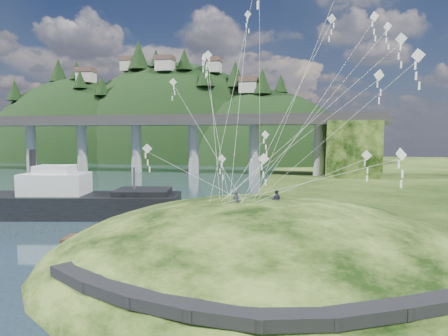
# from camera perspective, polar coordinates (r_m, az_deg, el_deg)

# --- Properties ---
(ground) EXTENTS (320.00, 320.00, 0.00)m
(ground) POSITION_cam_1_polar(r_m,az_deg,el_deg) (31.33, -9.62, -13.67)
(ground) COLOR black
(ground) RESTS_ON ground
(grass_hill) EXTENTS (36.00, 32.00, 13.00)m
(grass_hill) POSITION_cam_1_polar(r_m,az_deg,el_deg) (31.97, 5.89, -16.10)
(grass_hill) COLOR black
(grass_hill) RESTS_ON ground
(footpath) EXTENTS (22.29, 5.84, 0.83)m
(footpath) POSITION_cam_1_polar(r_m,az_deg,el_deg) (19.88, 1.05, -18.33)
(footpath) COLOR black
(footpath) RESTS_ON ground
(bridge) EXTENTS (160.00, 11.00, 15.00)m
(bridge) POSITION_cam_1_polar(r_m,az_deg,el_deg) (104.62, -9.65, 4.65)
(bridge) COLOR #2D2B2B
(bridge) RESTS_ON ground
(far_ridge) EXTENTS (153.00, 70.00, 94.50)m
(far_ridge) POSITION_cam_1_polar(r_m,az_deg,el_deg) (160.37, -8.68, -1.44)
(far_ridge) COLOR black
(far_ridge) RESTS_ON ground
(work_barge) EXTENTS (23.92, 10.50, 8.10)m
(work_barge) POSITION_cam_1_polar(r_m,az_deg,el_deg) (51.15, -20.05, -4.32)
(work_barge) COLOR black
(work_barge) RESTS_ON ground
(wooden_dock) EXTENTS (15.48, 4.49, 1.09)m
(wooden_dock) POSITION_cam_1_polar(r_m,az_deg,el_deg) (36.93, -10.68, -10.04)
(wooden_dock) COLOR #372016
(wooden_dock) RESTS_ON ground
(kite_flyers) EXTENTS (3.63, 1.89, 1.66)m
(kite_flyers) POSITION_cam_1_polar(r_m,az_deg,el_deg) (29.95, 5.46, -3.13)
(kite_flyers) COLOR #292B37
(kite_flyers) RESTS_ON ground
(kite_swarm) EXTENTS (20.95, 16.15, 20.86)m
(kite_swarm) POSITION_cam_1_polar(r_m,az_deg,el_deg) (32.52, 9.77, 13.76)
(kite_swarm) COLOR silver
(kite_swarm) RESTS_ON ground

